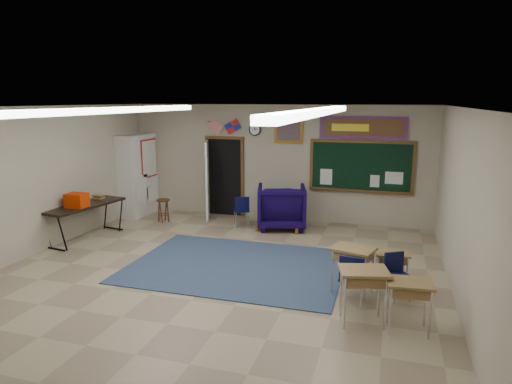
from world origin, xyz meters
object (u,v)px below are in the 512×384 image
(wooden_stool, at_px, (163,210))
(folding_table, at_px, (85,220))
(wingback_armchair, at_px, (281,207))
(student_desk_front_right, at_px, (391,269))
(student_desk_front_left, at_px, (353,268))

(wooden_stool, bearing_deg, folding_table, -117.96)
(wingback_armchair, height_order, student_desk_front_right, wingback_armchair)
(student_desk_front_left, height_order, wooden_stool, student_desk_front_left)
(wingback_armchair, bearing_deg, wooden_stool, -7.91)
(student_desk_front_right, bearing_deg, wingback_armchair, 121.46)
(student_desk_front_right, bearing_deg, student_desk_front_left, -159.08)
(student_desk_front_left, relative_size, student_desk_front_right, 1.20)
(wingback_armchair, xyz_separation_m, folding_table, (-4.03, -2.20, -0.09))
(wooden_stool, bearing_deg, student_desk_front_right, -25.83)
(wingback_armchair, height_order, folding_table, folding_table)
(student_desk_front_left, distance_m, folding_table, 6.19)
(wingback_armchair, height_order, student_desk_front_left, wingback_armchair)
(student_desk_front_right, distance_m, folding_table, 6.73)
(wooden_stool, bearing_deg, wingback_armchair, 6.62)
(folding_table, bearing_deg, wooden_stool, 71.00)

